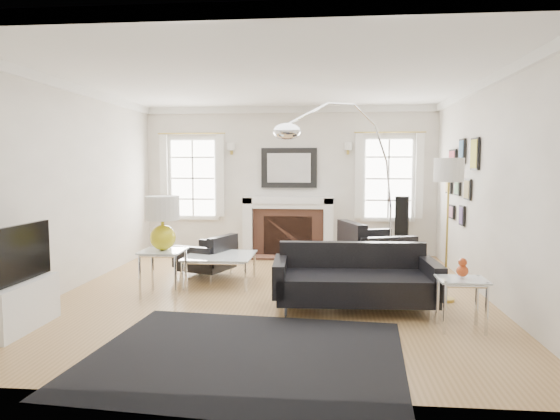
# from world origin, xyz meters

# --- Properties ---
(floor) EXTENTS (6.00, 6.00, 0.00)m
(floor) POSITION_xyz_m (0.00, 0.00, 0.00)
(floor) COLOR olive
(floor) RESTS_ON ground
(back_wall) EXTENTS (5.50, 0.04, 2.80)m
(back_wall) POSITION_xyz_m (0.00, 3.00, 1.40)
(back_wall) COLOR silver
(back_wall) RESTS_ON floor
(front_wall) EXTENTS (5.50, 0.04, 2.80)m
(front_wall) POSITION_xyz_m (0.00, -3.00, 1.40)
(front_wall) COLOR silver
(front_wall) RESTS_ON floor
(left_wall) EXTENTS (0.04, 6.00, 2.80)m
(left_wall) POSITION_xyz_m (-2.75, 0.00, 1.40)
(left_wall) COLOR silver
(left_wall) RESTS_ON floor
(right_wall) EXTENTS (0.04, 6.00, 2.80)m
(right_wall) POSITION_xyz_m (2.75, 0.00, 1.40)
(right_wall) COLOR silver
(right_wall) RESTS_ON floor
(ceiling) EXTENTS (5.50, 6.00, 0.02)m
(ceiling) POSITION_xyz_m (0.00, 0.00, 2.80)
(ceiling) COLOR white
(ceiling) RESTS_ON back_wall
(crown_molding) EXTENTS (5.50, 6.00, 0.12)m
(crown_molding) POSITION_xyz_m (0.00, 0.00, 2.74)
(crown_molding) COLOR white
(crown_molding) RESTS_ON back_wall
(fireplace) EXTENTS (1.70, 0.69, 1.11)m
(fireplace) POSITION_xyz_m (0.00, 2.79, 0.54)
(fireplace) COLOR white
(fireplace) RESTS_ON floor
(mantel_mirror) EXTENTS (1.05, 0.07, 0.75)m
(mantel_mirror) POSITION_xyz_m (0.00, 2.95, 1.65)
(mantel_mirror) COLOR black
(mantel_mirror) RESTS_ON back_wall
(window_left) EXTENTS (1.24, 0.15, 1.62)m
(window_left) POSITION_xyz_m (-1.85, 2.95, 1.46)
(window_left) COLOR white
(window_left) RESTS_ON back_wall
(window_right) EXTENTS (1.24, 0.15, 1.62)m
(window_right) POSITION_xyz_m (1.85, 2.95, 1.46)
(window_right) COLOR white
(window_right) RESTS_ON back_wall
(gallery_wall) EXTENTS (0.04, 1.73, 1.29)m
(gallery_wall) POSITION_xyz_m (2.72, 1.30, 1.53)
(gallery_wall) COLOR black
(gallery_wall) RESTS_ON right_wall
(tv_unit) EXTENTS (0.35, 1.00, 1.09)m
(tv_unit) POSITION_xyz_m (-2.44, -1.70, 0.33)
(tv_unit) COLOR white
(tv_unit) RESTS_ON floor
(area_rug) EXTENTS (2.93, 2.51, 0.01)m
(area_rug) POSITION_xyz_m (0.00, -2.20, 0.01)
(area_rug) COLOR black
(area_rug) RESTS_ON floor
(sofa) EXTENTS (1.93, 0.95, 0.62)m
(sofa) POSITION_xyz_m (1.04, -0.60, 0.34)
(sofa) COLOR black
(sofa) RESTS_ON floor
(armchair_left) EXTENTS (0.93, 0.98, 0.53)m
(armchair_left) POSITION_xyz_m (-1.07, 0.93, 0.30)
(armchair_left) COLOR black
(armchair_left) RESTS_ON floor
(armchair_right) EXTENTS (1.17, 1.25, 0.69)m
(armchair_right) POSITION_xyz_m (1.41, 1.27, 0.38)
(armchair_right) COLOR black
(armchair_right) RESTS_ON floor
(coffee_table) EXTENTS (0.94, 0.94, 0.42)m
(coffee_table) POSITION_xyz_m (-0.80, 0.48, 0.39)
(coffee_table) COLOR silver
(coffee_table) RESTS_ON floor
(side_table_left) EXTENTS (0.54, 0.54, 0.60)m
(side_table_left) POSITION_xyz_m (-1.40, -0.22, 0.49)
(side_table_left) COLOR silver
(side_table_left) RESTS_ON floor
(nesting_table) EXTENTS (0.49, 0.41, 0.53)m
(nesting_table) POSITION_xyz_m (2.10, -1.28, 0.42)
(nesting_table) COLOR silver
(nesting_table) RESTS_ON floor
(gourd_lamp) EXTENTS (0.44, 0.44, 0.70)m
(gourd_lamp) POSITION_xyz_m (-1.40, -0.22, 1.00)
(gourd_lamp) COLOR yellow
(gourd_lamp) RESTS_ON side_table_left
(orange_vase) EXTENTS (0.12, 0.12, 0.19)m
(orange_vase) POSITION_xyz_m (2.10, -1.28, 0.64)
(orange_vase) COLOR #BA4117
(orange_vase) RESTS_ON nesting_table
(arc_floor_lamp) EXTENTS (1.92, 1.78, 2.72)m
(arc_floor_lamp) POSITION_xyz_m (0.95, 1.08, 1.47)
(arc_floor_lamp) COLOR white
(arc_floor_lamp) RESTS_ON floor
(stick_floor_lamp) EXTENTS (0.36, 0.36, 1.78)m
(stick_floor_lamp) POSITION_xyz_m (2.20, -0.16, 1.54)
(stick_floor_lamp) COLOR #B79B3F
(stick_floor_lamp) RESTS_ON floor
(speaker_tower) EXTENTS (0.28, 0.28, 1.14)m
(speaker_tower) POSITION_xyz_m (2.07, 2.65, 0.57)
(speaker_tower) COLOR black
(speaker_tower) RESTS_ON floor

